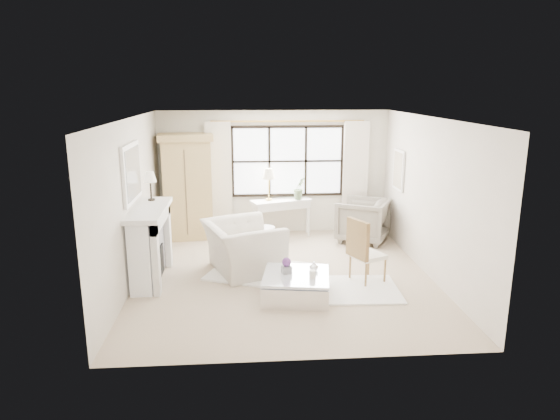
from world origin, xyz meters
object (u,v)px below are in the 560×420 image
(armoire, at_px, (187,186))
(console_table, at_px, (281,217))
(coffee_table, at_px, (296,286))
(club_armchair, at_px, (243,247))

(armoire, distance_m, console_table, 2.13)
(console_table, distance_m, coffee_table, 3.37)
(console_table, relative_size, coffee_table, 1.20)
(armoire, bearing_deg, console_table, -6.08)
(club_armchair, relative_size, coffee_table, 1.19)
(armoire, height_order, console_table, armoire)
(armoire, height_order, club_armchair, armoire)
(console_table, bearing_deg, armoire, 162.38)
(coffee_table, bearing_deg, armoire, 129.69)
(console_table, xyz_separation_m, coffee_table, (-0.02, -3.36, -0.22))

